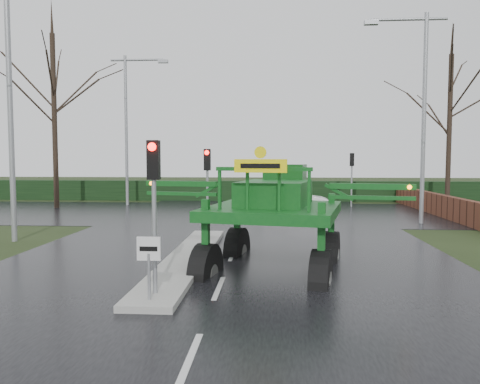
# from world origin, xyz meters

# --- Properties ---
(ground) EXTENTS (140.00, 140.00, 0.00)m
(ground) POSITION_xyz_m (0.00, 0.00, 0.00)
(ground) COLOR black
(ground) RESTS_ON ground
(road_main) EXTENTS (14.00, 80.00, 0.02)m
(road_main) POSITION_xyz_m (0.00, 10.00, 0.00)
(road_main) COLOR black
(road_main) RESTS_ON ground
(road_cross) EXTENTS (80.00, 12.00, 0.02)m
(road_cross) POSITION_xyz_m (0.00, 16.00, 0.01)
(road_cross) COLOR black
(road_cross) RESTS_ON ground
(median_island) EXTENTS (1.20, 10.00, 0.16)m
(median_island) POSITION_xyz_m (-1.30, 3.00, 0.09)
(median_island) COLOR gray
(median_island) RESTS_ON ground
(hedge_row) EXTENTS (44.00, 0.90, 1.50)m
(hedge_row) POSITION_xyz_m (0.00, 24.00, 0.75)
(hedge_row) COLOR black
(hedge_row) RESTS_ON ground
(brick_wall) EXTENTS (0.40, 20.00, 1.20)m
(brick_wall) POSITION_xyz_m (10.50, 16.00, 0.60)
(brick_wall) COLOR #592D1E
(brick_wall) RESTS_ON ground
(keep_left_sign) EXTENTS (0.50, 0.07, 1.35)m
(keep_left_sign) POSITION_xyz_m (-1.30, -1.50, 1.06)
(keep_left_sign) COLOR gray
(keep_left_sign) RESTS_ON ground
(traffic_signal_near) EXTENTS (0.26, 0.33, 3.52)m
(traffic_signal_near) POSITION_xyz_m (-1.30, -1.01, 2.59)
(traffic_signal_near) COLOR gray
(traffic_signal_near) RESTS_ON ground
(traffic_signal_mid) EXTENTS (0.26, 0.33, 3.52)m
(traffic_signal_mid) POSITION_xyz_m (-1.30, 7.49, 2.59)
(traffic_signal_mid) COLOR gray
(traffic_signal_mid) RESTS_ON ground
(traffic_signal_far) EXTENTS (0.26, 0.33, 3.52)m
(traffic_signal_far) POSITION_xyz_m (6.50, 20.01, 2.59)
(traffic_signal_far) COLOR gray
(traffic_signal_far) RESTS_ON ground
(street_light_left_near) EXTENTS (3.85, 0.30, 10.00)m
(street_light_left_near) POSITION_xyz_m (-8.19, 6.00, 5.99)
(street_light_left_near) COLOR gray
(street_light_left_near) RESTS_ON ground
(street_light_right) EXTENTS (3.85, 0.30, 10.00)m
(street_light_right) POSITION_xyz_m (8.19, 12.00, 5.99)
(street_light_right) COLOR gray
(street_light_right) RESTS_ON ground
(street_light_left_far) EXTENTS (3.85, 0.30, 10.00)m
(street_light_left_far) POSITION_xyz_m (-8.19, 20.00, 5.99)
(street_light_left_far) COLOR gray
(street_light_left_far) RESTS_ON ground
(tree_left_far) EXTENTS (7.70, 7.70, 13.26)m
(tree_left_far) POSITION_xyz_m (-12.50, 18.00, 7.15)
(tree_left_far) COLOR black
(tree_left_far) RESTS_ON ground
(tree_right_far) EXTENTS (7.00, 7.00, 12.05)m
(tree_right_far) POSITION_xyz_m (13.00, 21.00, 6.50)
(tree_right_far) COLOR black
(tree_right_far) RESTS_ON ground
(crop_sprayer) EXTENTS (7.56, 5.41, 4.30)m
(crop_sprayer) POSITION_xyz_m (-0.46, 1.52, 2.03)
(crop_sprayer) COLOR black
(crop_sprayer) RESTS_ON ground
(white_sedan) EXTENTS (4.05, 1.60, 1.31)m
(white_sedan) POSITION_xyz_m (2.74, 17.06, 0.00)
(white_sedan) COLOR white
(white_sedan) RESTS_ON ground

